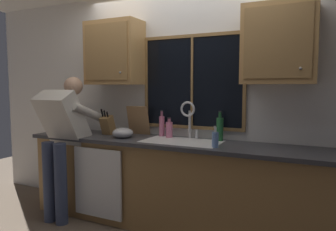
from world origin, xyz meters
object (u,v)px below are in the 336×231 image
(bottle_tall_clear, at_px, (169,129))
(bottle_green_glass, at_px, (220,129))
(soap_dispenser, at_px, (215,139))
(cutting_board, at_px, (138,120))
(mixing_bowl, at_px, (123,133))
(knife_block, at_px, (108,125))
(person_standing, at_px, (62,133))
(bottle_amber_small, at_px, (162,125))

(bottle_tall_clear, bearing_deg, bottle_green_glass, 3.75)
(soap_dispenser, relative_size, bottle_tall_clear, 0.89)
(soap_dispenser, bearing_deg, bottle_green_glass, 99.92)
(soap_dispenser, distance_m, bottle_green_glass, 0.37)
(cutting_board, bearing_deg, mixing_bowl, -97.25)
(cutting_board, relative_size, soap_dispenser, 1.69)
(cutting_board, bearing_deg, knife_block, -151.68)
(person_standing, bearing_deg, bottle_amber_small, 29.65)
(person_standing, relative_size, bottle_amber_small, 5.42)
(knife_block, distance_m, bottle_amber_small, 0.64)
(mixing_bowl, bearing_deg, cutting_board, 82.75)
(bottle_amber_small, bearing_deg, knife_block, -165.03)
(bottle_green_glass, xyz_separation_m, bottle_tall_clear, (-0.56, -0.04, -0.04))
(mixing_bowl, bearing_deg, person_standing, -155.88)
(knife_block, bearing_deg, bottle_green_glass, 6.60)
(knife_block, relative_size, bottle_tall_clear, 1.44)
(soap_dispenser, height_order, bottle_amber_small, bottle_amber_small)
(knife_block, height_order, bottle_tall_clear, knife_block)
(person_standing, distance_m, bottle_tall_clear, 1.18)
(cutting_board, bearing_deg, bottle_tall_clear, -7.32)
(mixing_bowl, height_order, bottle_tall_clear, bottle_tall_clear)
(bottle_amber_small, bearing_deg, person_standing, -150.35)
(cutting_board, xyz_separation_m, soap_dispenser, (1.05, -0.38, -0.09))
(bottle_tall_clear, bearing_deg, bottle_amber_small, 155.75)
(cutting_board, relative_size, bottle_green_glass, 1.09)
(mixing_bowl, relative_size, soap_dispenser, 1.14)
(bottle_green_glass, height_order, bottle_amber_small, bottle_green_glass)
(mixing_bowl, height_order, soap_dispenser, soap_dispenser)
(bottle_amber_small, bearing_deg, soap_dispenser, -26.88)
(soap_dispenser, relative_size, bottle_amber_small, 0.68)
(bottle_green_glass, relative_size, bottle_tall_clear, 1.38)
(cutting_board, distance_m, mixing_bowl, 0.30)
(soap_dispenser, bearing_deg, person_standing, -174.28)
(knife_block, distance_m, bottle_green_glass, 1.30)
(mixing_bowl, distance_m, bottle_tall_clear, 0.51)
(bottle_amber_small, bearing_deg, bottle_green_glass, -1.36)
(knife_block, xyz_separation_m, cutting_board, (0.31, 0.17, 0.06))
(soap_dispenser, bearing_deg, knife_block, 171.28)
(soap_dispenser, relative_size, bottle_green_glass, 0.65)
(cutting_board, distance_m, bottle_tall_clear, 0.44)
(person_standing, bearing_deg, mixing_bowl, 24.12)
(soap_dispenser, xyz_separation_m, bottle_green_glass, (-0.06, 0.36, 0.05))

